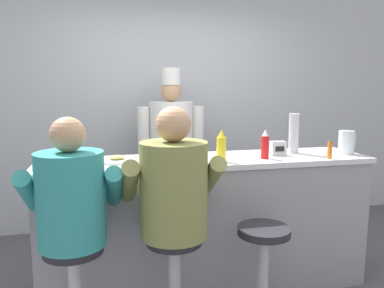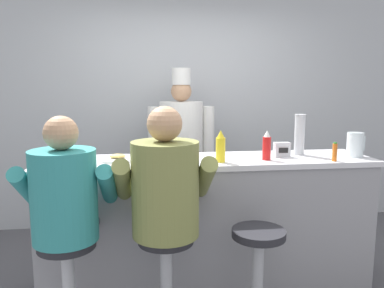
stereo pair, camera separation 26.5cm
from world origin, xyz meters
TOP-DOWN VIEW (x-y plane):
  - wall_back at (0.00, 1.82)m, footprint 10.00×0.06m
  - diner_counter at (0.00, 0.29)m, footprint 2.55×0.59m
  - ketchup_bottle_red at (0.43, 0.19)m, footprint 0.06×0.06m
  - mustard_bottle_yellow at (0.07, 0.15)m, footprint 0.07×0.07m
  - hot_sauce_bottle_orange at (0.91, 0.07)m, footprint 0.03×0.03m
  - water_pitcher_clear at (1.16, 0.22)m, footprint 0.14×0.13m
  - breakfast_plate at (-0.68, 0.31)m, footprint 0.26×0.26m
  - cereal_bowl at (-1.12, 0.32)m, footprint 0.13×0.13m
  - coffee_mug_tan at (-0.46, 0.36)m, footprint 0.12×0.08m
  - cup_stack_steel at (0.76, 0.37)m, footprint 0.09×0.09m
  - napkin_dispenser_chrome at (0.59, 0.29)m, footprint 0.12×0.07m
  - diner_seated_teal at (-0.96, -0.22)m, footprint 0.59×0.58m
  - diner_seated_olive at (-0.36, -0.22)m, footprint 0.63×0.62m
  - empty_stool_round at (0.24, -0.25)m, footprint 0.35×0.35m
  - cook_in_whites_near at (-0.09, 1.38)m, footprint 0.70×0.45m

SIDE VIEW (x-z plane):
  - empty_stool_round at x=0.24m, z-range 0.11..0.79m
  - diner_counter at x=0.00m, z-range 0.00..1.05m
  - diner_seated_teal at x=-0.96m, z-range 0.18..1.61m
  - diner_seated_olive at x=-0.36m, z-range 0.18..1.66m
  - cook_in_whites_near at x=-0.09m, z-range 0.09..1.87m
  - breakfast_plate at x=-0.68m, z-range 1.04..1.09m
  - cereal_bowl at x=-1.12m, z-range 1.05..1.10m
  - coffee_mug_tan at x=-0.46m, z-range 1.05..1.13m
  - napkin_dispenser_chrome at x=0.59m, z-range 1.05..1.16m
  - hot_sauce_bottle_orange at x=0.91m, z-range 1.05..1.19m
  - water_pitcher_clear at x=1.16m, z-range 1.05..1.24m
  - ketchup_bottle_red at x=0.43m, z-range 1.04..1.26m
  - mustard_bottle_yellow at x=0.07m, z-range 1.04..1.27m
  - cup_stack_steel at x=0.76m, z-range 1.05..1.38m
  - wall_back at x=0.00m, z-range 0.00..2.70m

